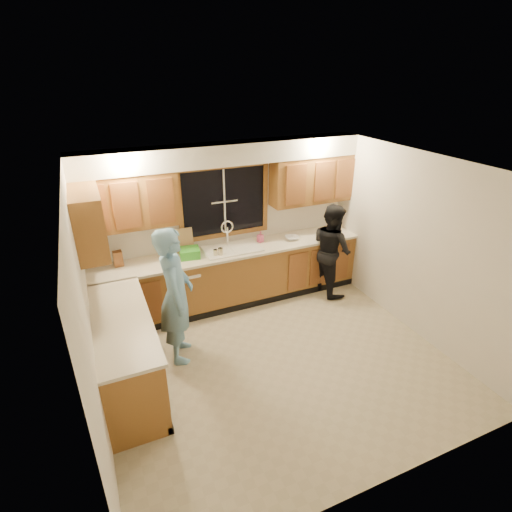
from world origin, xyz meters
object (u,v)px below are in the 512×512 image
Objects in this scene: stove at (133,386)px; bowl at (292,238)px; dishwasher at (180,290)px; woman at (331,249)px; sink at (232,253)px; knife_block at (118,259)px; dish_crate at (190,253)px; man at (176,296)px; soap_bottle at (260,237)px.

bowl reaches higher than stove.
woman is (2.44, -0.32, 0.36)m from dishwasher.
sink reaches higher than knife_block.
dish_crate is (1.14, 1.82, 0.54)m from stove.
woman is at bearing -12.02° from knife_block.
knife_block reaches higher than dishwasher.
knife_block is (-0.55, 1.09, 0.13)m from man.
dishwasher is 2.49m from woman.
dish_crate is 1.18m from soap_bottle.
dishwasher is 2.89× the size of dish_crate.
dishwasher is at bearing -1.09° from man.
man reaches higher than sink.
woman is at bearing -7.56° from dishwasher.
sink is 0.96m from dishwasher.
sink reaches higher than dish_crate.
stove is 3.17× the size of dish_crate.
man is (-1.11, -0.98, 0.04)m from sink.
soap_bottle reaches higher than stove.
bowl is (-0.57, 0.31, 0.18)m from woman.
woman reaches higher than dish_crate.
knife_block is at bearing 179.29° from soap_bottle.
soap_bottle is (1.18, 0.09, 0.02)m from dish_crate.
sink is 1.66m from knife_block.
sink reaches higher than bowl.
woman is at bearing -12.01° from sink.
woman reaches higher than soap_bottle.
bowl is (1.69, -0.02, -0.04)m from dish_crate.
woman is 8.50× the size of soap_bottle.
woman is 7.01× the size of bowl.
dishwasher is 4.55× the size of soap_bottle.
dishwasher is at bearing 80.01° from woman.
dish_crate is (0.19, 0.01, 0.58)m from dishwasher.
soap_bottle is at bearing -4.78° from knife_block.
dish_crate is 1.30× the size of bowl.
man is 2.33m from bowl.
stove is 4.04× the size of knife_block.
dish_crate is at bearing 79.13° from woman.
stove is at bearing -121.98° from dish_crate.
stove is 3.06m from soap_bottle.
knife_block is at bearing 173.19° from dish_crate.
dishwasher is 1.50m from soap_bottle.
bowl is (2.13, 0.95, 0.05)m from man.
knife_block is 1.02× the size of bowl.
soap_bottle is at bearing 167.40° from bowl.
knife_block is at bearing 79.63° from woman.
sink is at bearing 75.56° from woman.
stove is 4.12× the size of bowl.
woman is 6.88× the size of knife_block.
dish_crate is at bearing 58.02° from stove.
knife_block is (-3.25, 0.45, 0.27)m from woman.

